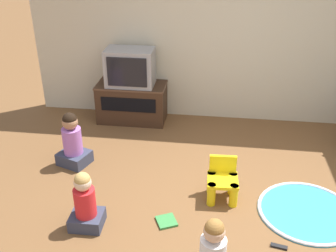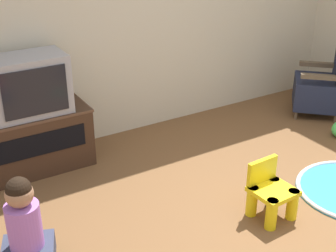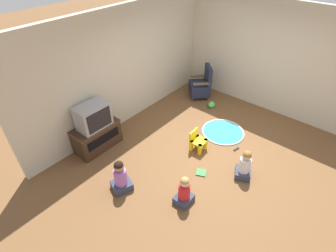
% 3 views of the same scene
% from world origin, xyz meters
% --- Properties ---
extents(ground_plane, '(30.00, 30.00, 0.00)m').
position_xyz_m(ground_plane, '(0.00, 0.00, 0.00)').
color(ground_plane, brown).
extents(wall_back, '(5.41, 0.12, 2.67)m').
position_xyz_m(wall_back, '(-0.29, 2.33, 1.34)').
color(wall_back, beige).
rests_on(wall_back, ground_plane).
extents(wall_right, '(0.12, 5.39, 2.67)m').
position_xyz_m(wall_right, '(2.35, -0.30, 1.34)').
color(wall_right, beige).
rests_on(wall_right, ground_plane).
extents(tv_cabinet, '(0.99, 0.50, 0.57)m').
position_xyz_m(tv_cabinet, '(-1.52, 2.01, 0.29)').
color(tv_cabinet, '#382316').
rests_on(tv_cabinet, ground_plane).
extents(television, '(0.67, 0.42, 0.52)m').
position_xyz_m(television, '(-1.52, 1.98, 0.83)').
color(television, '#939399').
rests_on(television, tv_cabinet).
extents(black_armchair, '(0.74, 0.74, 0.92)m').
position_xyz_m(black_armchair, '(1.68, 1.51, 0.36)').
color(black_armchair, brown).
rests_on(black_armchair, ground_plane).
extents(yellow_kid_chair, '(0.33, 0.32, 0.45)m').
position_xyz_m(yellow_kid_chair, '(-0.19, 0.31, 0.19)').
color(yellow_kid_chair, yellow).
rests_on(yellow_kid_chair, ground_plane).
extents(play_mat, '(1.00, 1.00, 0.04)m').
position_xyz_m(play_mat, '(0.68, 0.17, 0.01)').
color(play_mat, teal).
rests_on(play_mat, ground_plane).
extents(child_watching_left, '(0.43, 0.40, 0.68)m').
position_xyz_m(child_watching_left, '(-1.97, 0.74, 0.29)').
color(child_watching_left, '#33384C').
rests_on(child_watching_left, ground_plane).
extents(child_watching_center, '(0.32, 0.28, 0.61)m').
position_xyz_m(child_watching_center, '(-1.48, -0.31, 0.26)').
color(child_watching_center, '#33384C').
rests_on(child_watching_center, ground_plane).
extents(child_watching_right, '(0.41, 0.39, 0.63)m').
position_xyz_m(child_watching_right, '(-0.26, -0.81, 0.27)').
color(child_watching_right, '#33384C').
rests_on(child_watching_right, ground_plane).
extents(toy_ball, '(0.18, 0.18, 0.18)m').
position_xyz_m(toy_ball, '(1.40, 0.96, 0.09)').
color(toy_ball, '#4CCC59').
rests_on(toy_ball, ground_plane).
extents(book, '(0.25, 0.25, 0.02)m').
position_xyz_m(book, '(-0.72, -0.16, 0.01)').
color(book, '#337F3D').
rests_on(book, ground_plane).
extents(remote_control, '(0.16, 0.07, 0.02)m').
position_xyz_m(remote_control, '(0.34, -0.36, 0.01)').
color(remote_control, black).
rests_on(remote_control, ground_plane).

